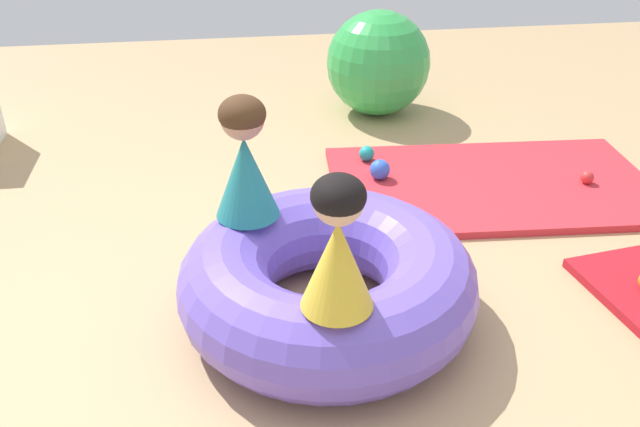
# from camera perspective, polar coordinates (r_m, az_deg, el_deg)

# --- Properties ---
(ground_plane) EXTENTS (8.00, 8.00, 0.00)m
(ground_plane) POSITION_cam_1_polar(r_m,az_deg,el_deg) (2.80, -1.54, -7.09)
(ground_plane) COLOR tan
(gym_mat_center_rear) EXTENTS (1.77, 1.11, 0.04)m
(gym_mat_center_rear) POSITION_cam_1_polar(r_m,az_deg,el_deg) (3.73, 14.36, 2.38)
(gym_mat_center_rear) COLOR red
(gym_mat_center_rear) RESTS_ON ground
(inflatable_cushion) EXTENTS (1.15, 1.15, 0.36)m
(inflatable_cushion) POSITION_cam_1_polar(r_m,az_deg,el_deg) (2.59, 0.64, -5.76)
(inflatable_cushion) COLOR #7056D1
(inflatable_cushion) RESTS_ON ground
(child_in_teal) EXTENTS (0.35, 0.35, 0.49)m
(child_in_teal) POSITION_cam_1_polar(r_m,az_deg,el_deg) (2.57, -6.40, 4.60)
(child_in_teal) COLOR teal
(child_in_teal) RESTS_ON inflatable_cushion
(child_in_yellow) EXTENTS (0.31, 0.31, 0.46)m
(child_in_yellow) POSITION_cam_1_polar(r_m,az_deg,el_deg) (2.05, 1.51, -2.73)
(child_in_yellow) COLOR yellow
(child_in_yellow) RESTS_ON inflatable_cushion
(play_ball_red) EXTENTS (0.07, 0.07, 0.07)m
(play_ball_red) POSITION_cam_1_polar(r_m,az_deg,el_deg) (3.84, 21.73, 2.88)
(play_ball_red) COLOR red
(play_ball_red) RESTS_ON gym_mat_center_rear
(play_ball_blue) EXTENTS (0.11, 0.11, 0.11)m
(play_ball_blue) POSITION_cam_1_polar(r_m,az_deg,el_deg) (3.62, 5.10, 3.74)
(play_ball_blue) COLOR blue
(play_ball_blue) RESTS_ON gym_mat_center_rear
(play_ball_teal) EXTENTS (0.09, 0.09, 0.09)m
(play_ball_teal) POSITION_cam_1_polar(r_m,az_deg,el_deg) (3.83, 3.98, 5.11)
(play_ball_teal) COLOR teal
(play_ball_teal) RESTS_ON gym_mat_center_rear
(exercise_ball_large) EXTENTS (0.68, 0.68, 0.68)m
(exercise_ball_large) POSITION_cam_1_polar(r_m,az_deg,el_deg) (4.54, 4.96, 12.59)
(exercise_ball_large) COLOR green
(exercise_ball_large) RESTS_ON ground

